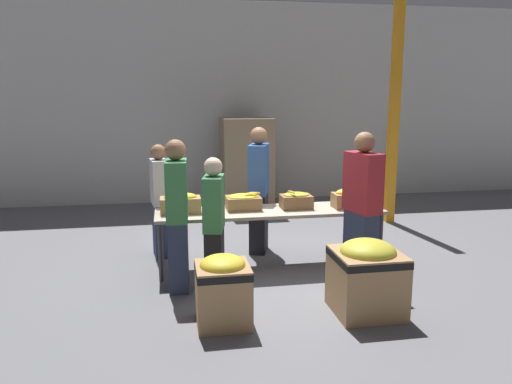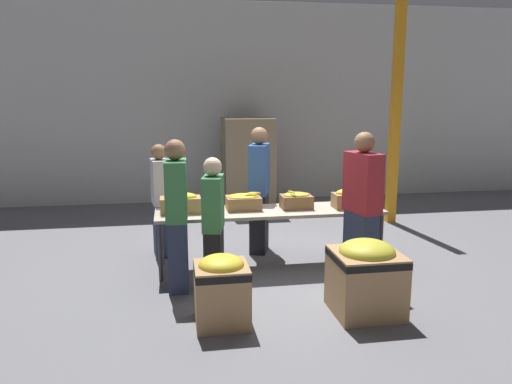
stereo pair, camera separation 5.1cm
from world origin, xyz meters
TOP-DOWN VIEW (x-y plane):
  - ground_plane at (0.00, 0.00)m, footprint 30.00×30.00m
  - wall_back at (0.00, 4.22)m, footprint 16.00×0.08m
  - sorting_table at (0.00, 0.00)m, footprint 2.88×0.70m
  - banana_box_0 at (-1.12, 0.04)m, footprint 0.49×0.27m
  - banana_box_1 at (-0.33, 0.09)m, footprint 0.45×0.32m
  - banana_box_2 at (0.35, 0.04)m, footprint 0.39×0.28m
  - banana_box_3 at (1.04, -0.05)m, footprint 0.44×0.30m
  - volunteer_0 at (-1.38, 0.68)m, footprint 0.26×0.44m
  - volunteer_1 at (-1.17, -0.57)m, footprint 0.25×0.47m
  - volunteer_2 at (-0.78, -0.71)m, footprint 0.28×0.44m
  - volunteer_3 at (0.96, -0.65)m, footprint 0.36×0.52m
  - volunteer_4 at (-0.03, 0.64)m, footprint 0.37×0.52m
  - donation_bin_0 at (-0.77, -1.53)m, footprint 0.52×0.52m
  - donation_bin_1 at (0.69, -1.53)m, footprint 0.66×0.66m
  - support_pillar at (2.51, 1.90)m, footprint 0.15×0.15m
  - pallet_stack_0 at (0.23, 3.40)m, footprint 1.03×1.03m

SIDE VIEW (x-z plane):
  - ground_plane at x=0.00m, z-range 0.00..0.00m
  - donation_bin_0 at x=-0.77m, z-range 0.02..0.71m
  - donation_bin_1 at x=0.69m, z-range 0.02..0.79m
  - sorting_table at x=0.00m, z-range 0.32..1.08m
  - volunteer_2 at x=-0.78m, z-range 0.00..1.52m
  - volunteer_0 at x=-1.38m, z-range 0.00..1.53m
  - volunteer_1 at x=-1.17m, z-range -0.01..1.71m
  - banana_box_1 at x=-0.33m, z-range 0.74..0.97m
  - banana_box_2 at x=0.35m, z-range 0.74..0.98m
  - pallet_stack_0 at x=0.23m, z-range -0.01..1.73m
  - volunteer_4 at x=-0.03m, z-range -0.01..1.75m
  - banana_box_0 at x=-1.12m, z-range 0.75..1.01m
  - banana_box_3 at x=1.04m, z-range 0.75..1.01m
  - volunteer_3 at x=0.96m, z-range -0.01..1.77m
  - wall_back at x=0.00m, z-range 0.00..4.00m
  - support_pillar at x=2.51m, z-range 0.00..4.00m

